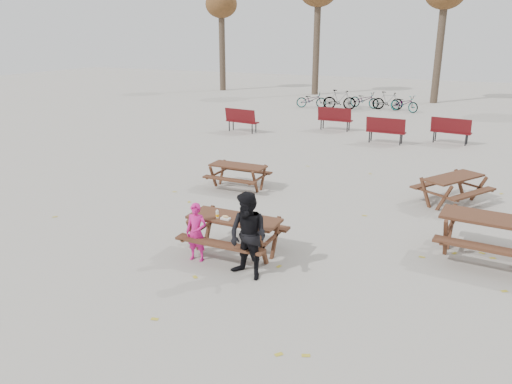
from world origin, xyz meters
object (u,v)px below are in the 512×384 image
at_px(picnic_table_east, 495,240).
at_px(picnic_table_far, 452,190).
at_px(adult, 248,236).
at_px(food_tray, 226,219).
at_px(soda_bottle, 217,215).
at_px(picnic_table_north, 238,177).
at_px(main_picnic_table, 234,226).
at_px(child, 196,232).

xyz_separation_m(picnic_table_east, picnic_table_far, (-1.01, 3.19, -0.07)).
bearing_deg(picnic_table_far, adult, -175.64).
bearing_deg(adult, picnic_table_far, 76.29).
relative_size(food_tray, soda_bottle, 1.06).
xyz_separation_m(food_tray, picnic_table_north, (-1.82, 4.06, -0.46)).
relative_size(main_picnic_table, picnic_table_far, 1.07).
bearing_deg(picnic_table_far, soda_bottle, 174.56).
bearing_deg(child, food_tray, 33.32).
xyz_separation_m(adult, picnic_table_east, (3.96, 2.60, -0.36)).
bearing_deg(picnic_table_north, child, -72.57).
bearing_deg(main_picnic_table, soda_bottle, -148.19).
relative_size(food_tray, picnic_table_far, 0.11).
bearing_deg(food_tray, soda_bottle, -179.74).
height_order(picnic_table_east, picnic_table_far, picnic_table_east).
xyz_separation_m(child, picnic_table_east, (5.17, 2.39, -0.14)).
xyz_separation_m(main_picnic_table, child, (-0.53, -0.54, -0.01)).
bearing_deg(picnic_table_north, main_picnic_table, -63.70).
bearing_deg(child, picnic_table_north, 100.26).
bearing_deg(soda_bottle, picnic_table_east, 22.41).
bearing_deg(main_picnic_table, picnic_table_north, 116.19).
bearing_deg(picnic_table_east, picnic_table_north, 167.18).
distance_m(main_picnic_table, picnic_table_east, 4.99).
bearing_deg(adult, soda_bottle, 161.80).
height_order(main_picnic_table, child, child).
bearing_deg(food_tray, picnic_table_east, 23.16).
relative_size(adult, picnic_table_far, 0.94).
bearing_deg(food_tray, picnic_table_far, 54.49).
bearing_deg(child, picnic_table_far, 46.29).
distance_m(child, adult, 1.24).
distance_m(main_picnic_table, picnic_table_north, 4.35).
height_order(adult, picnic_table_east, adult).
distance_m(food_tray, picnic_table_north, 4.48).
bearing_deg(food_tray, main_picnic_table, 60.52).
distance_m(food_tray, picnic_table_far, 6.42).
xyz_separation_m(soda_bottle, adult, (0.95, -0.58, -0.06)).
bearing_deg(picnic_table_east, food_tray, -152.35).
distance_m(soda_bottle, adult, 1.11).
height_order(soda_bottle, adult, adult).
xyz_separation_m(adult, picnic_table_north, (-2.59, 4.65, -0.46)).
distance_m(main_picnic_table, soda_bottle, 0.42).
distance_m(adult, picnic_table_far, 6.52).
bearing_deg(adult, picnic_table_east, 46.61).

